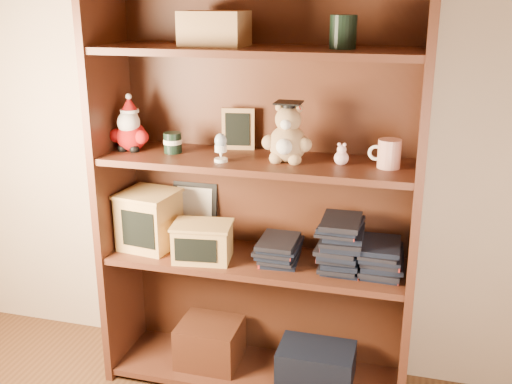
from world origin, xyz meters
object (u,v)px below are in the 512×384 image
at_px(grad_teddy_bear, 287,138).
at_px(teacher_mug, 388,154).
at_px(treats_box, 149,219).
at_px(bookcase, 259,198).

height_order(grad_teddy_bear, teacher_mug, grad_teddy_bear).
bearing_deg(treats_box, bookcase, 6.66).
bearing_deg(grad_teddy_bear, bookcase, 154.73).
distance_m(bookcase, teacher_mug, 0.53).
distance_m(grad_teddy_bear, treats_box, 0.67).
height_order(bookcase, grad_teddy_bear, bookcase).
height_order(grad_teddy_bear, treats_box, grad_teddy_bear).
bearing_deg(treats_box, teacher_mug, 0.06).
distance_m(bookcase, treats_box, 0.46).
relative_size(bookcase, teacher_mug, 14.11).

